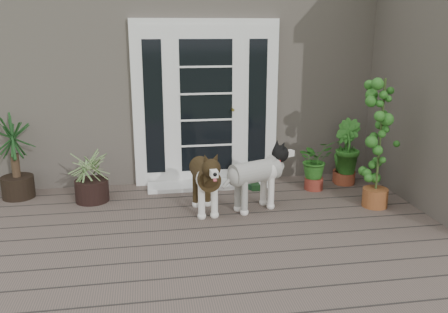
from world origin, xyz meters
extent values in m
cube|color=#6B5B4C|center=(0.00, 0.40, 0.06)|extent=(6.20, 4.60, 0.12)
cube|color=#665E54|center=(0.00, 4.65, 1.55)|extent=(7.40, 4.00, 3.10)
cube|color=white|center=(-0.20, 2.60, 1.19)|extent=(1.90, 0.14, 2.15)
cube|color=white|center=(-0.20, 2.40, 0.14)|extent=(1.60, 0.40, 0.05)
imported|color=#1B6021|center=(1.13, 2.06, 0.41)|extent=(0.57, 0.57, 0.57)
imported|color=#1A5B1E|center=(1.62, 2.22, 0.45)|extent=(0.48, 0.48, 0.65)
imported|color=#245317|center=(1.64, 2.28, 0.40)|extent=(0.37, 0.37, 0.57)
camera|label=1|loc=(-0.97, -3.53, 2.16)|focal=38.05mm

